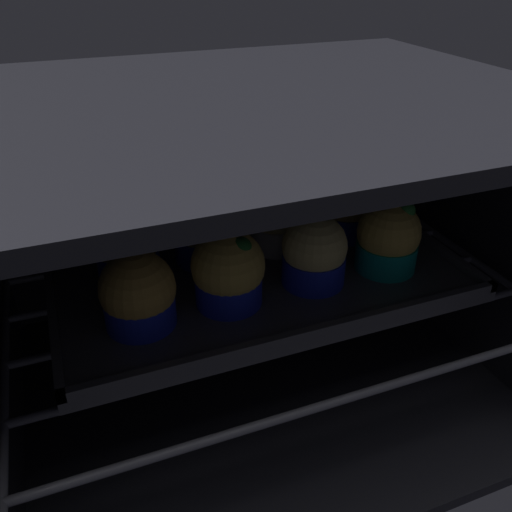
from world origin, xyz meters
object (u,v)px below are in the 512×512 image
Objects in this scene: muffin_row0_col3 at (388,239)px; muffin_row0_col1 at (228,271)px; muffin_row0_col0 at (138,294)px; muffin_row1_col3 at (347,210)px; muffin_row1_col2 at (278,221)px; baking_tray at (256,275)px; muffin_row1_col0 at (127,244)px; muffin_row1_col1 at (203,230)px; muffin_row0_col2 at (314,253)px.

muffin_row0_col1 is at bearing -179.93° from muffin_row0_col3.
muffin_row0_col0 reaches higher than muffin_row1_col3.
muffin_row1_col2 is (18.65, 9.43, -0.01)cm from muffin_row0_col0.
muffin_row0_col0 is 1.02× the size of muffin_row1_col3.
muffin_row0_col3 is at bearing -18.32° from baking_tray.
muffin_row1_col0 is 1.05× the size of muffin_row1_col2.
muffin_row1_col1 is (-4.66, 4.88, 4.29)cm from baking_tray.
muffin_row1_col0 is (-8.67, 9.15, 0.10)cm from muffin_row0_col1.
muffin_row1_col2 is 9.32cm from muffin_row1_col3.
muffin_row0_col2 is 0.98× the size of muffin_row1_col1.
muffin_row0_col1 reaches higher than muffin_row1_col3.
muffin_row0_col3 is 13.18cm from muffin_row1_col2.
muffin_row0_col0 reaches higher than baking_tray.
muffin_row0_col2 is 12.40cm from muffin_row1_col3.
muffin_row0_col3 is 29.06cm from muffin_row1_col0.
muffin_row0_col3 is at bearing -26.97° from muffin_row1_col1.
muffin_row1_col0 is at bearing 133.44° from muffin_row0_col1.
muffin_row1_col1 is 1.08× the size of muffin_row1_col3.
muffin_row0_col1 is at bearing -154.46° from muffin_row1_col3.
muffin_row1_col3 is (-0.16, 8.94, -0.38)cm from muffin_row0_col3.
muffin_row1_col3 is at bearing -1.86° from muffin_row1_col1.
muffin_row0_col3 is (9.08, -0.33, 0.07)cm from muffin_row0_col2.
muffin_row0_col0 is at bearing -133.65° from muffin_row1_col1.
muffin_row0_col3 is at bearing 0.07° from muffin_row0_col1.
muffin_row0_col3 reaches higher than muffin_row1_col3.
muffin_row0_col2 is at bearing 2.09° from muffin_row0_col1.
muffin_row0_col3 reaches higher than muffin_row1_col2.
muffin_row0_col2 is (5.01, -4.33, 4.21)cm from baking_tray.
baking_tray is 5.45× the size of muffin_row1_col1.
muffin_row1_col1 is at bearing 177.59° from muffin_row1_col2.
muffin_row0_col1 reaches higher than muffin_row1_col2.
baking_tray is 7.85cm from muffin_row0_col2.
muffin_row0_col1 is 13.17cm from muffin_row1_col2.
muffin_row0_col0 is at bearing -178.42° from muffin_row0_col1.
muffin_row1_col1 is (-9.67, 9.21, 0.08)cm from muffin_row0_col2.
muffin_row1_col1 is at bearing 178.14° from muffin_row1_col3.
baking_tray is 7.56cm from muffin_row1_col2.
muffin_row1_col0 reaches higher than muffin_row1_col3.
baking_tray is 5.64× the size of muffin_row1_col2.
muffin_row1_col2 is at bearing 44.18° from baking_tray.
muffin_row0_col3 is at bearing 0.57° from muffin_row0_col0.
muffin_row1_col3 is (18.76, 8.96, -0.40)cm from muffin_row0_col1.
muffin_row0_col1 is (9.20, 0.25, 0.32)cm from muffin_row0_col0.
muffin_row1_col3 is (9.32, -0.21, -0.06)cm from muffin_row1_col2.
muffin_row1_col0 is at bearing -177.33° from muffin_row1_col1.
muffin_row0_col3 is (14.09, -4.67, 4.28)cm from baking_tray.
muffin_row1_col0 is 27.44cm from muffin_row1_col3.
muffin_row0_col2 is at bearing 177.89° from muffin_row0_col3.
muffin_row0_col2 reaches higher than muffin_row1_col2.
muffin_row1_col0 is at bearing 161.69° from muffin_row0_col3.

